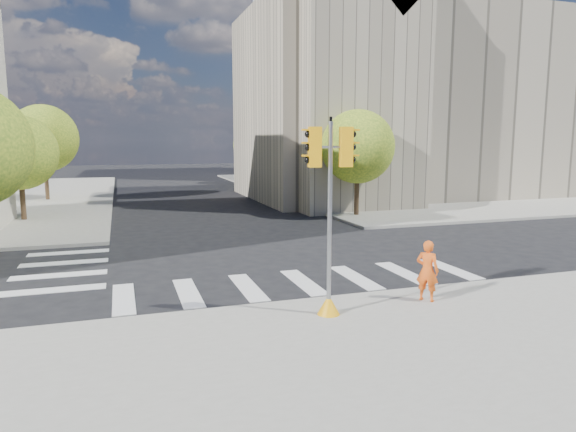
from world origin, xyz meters
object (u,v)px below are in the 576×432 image
object	(u,v)px
lamp_near	(337,138)
lamp_far	(275,138)
traffic_signal	(329,233)
photographer	(427,271)

from	to	relation	value
lamp_near	lamp_far	xyz separation A→B (m)	(0.00, 14.00, 0.00)
traffic_signal	photographer	size ratio (longest dim) A/B	2.92
photographer	lamp_near	bearing A→B (deg)	-57.49
traffic_signal	photographer	world-z (taller)	traffic_signal
lamp_far	traffic_signal	size ratio (longest dim) A/B	1.68
lamp_far	traffic_signal	bearing A→B (deg)	-104.55
lamp_far	traffic_signal	world-z (taller)	lamp_far
traffic_signal	lamp_far	bearing A→B (deg)	84.92
lamp_far	photographer	xyz separation A→B (m)	(-5.73, -33.20, -3.60)
lamp_near	photographer	bearing A→B (deg)	-106.63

